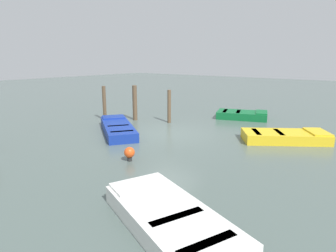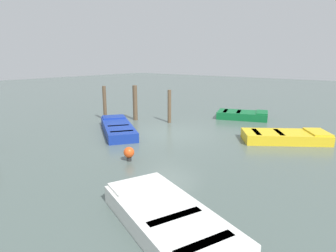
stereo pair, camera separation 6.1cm
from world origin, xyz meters
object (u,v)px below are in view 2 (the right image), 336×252
object	(u,v)px
rowboat_yellow	(285,136)
mooring_piling_far_left	(169,106)
mooring_piling_mid_left	(135,103)
rowboat_white	(167,218)
rowboat_green	(243,115)
marker_buoy	(129,153)
rowboat_blue	(118,128)
mooring_piling_mid_right	(105,103)

from	to	relation	value
rowboat_yellow	mooring_piling_far_left	xyz separation A→B (m)	(0.16, -5.97, 0.66)
mooring_piling_mid_left	mooring_piling_far_left	xyz separation A→B (m)	(-0.64, 1.90, -0.08)
rowboat_white	rowboat_green	xyz separation A→B (m)	(-11.12, -3.42, 0.00)
rowboat_white	rowboat_yellow	bearing A→B (deg)	-68.41
rowboat_yellow	mooring_piling_mid_left	distance (m)	7.95
marker_buoy	rowboat_white	bearing A→B (deg)	56.84
rowboat_white	mooring_piling_far_left	size ratio (longest dim) A/B	2.15
rowboat_blue	mooring_piling_far_left	xyz separation A→B (m)	(-3.11, 0.61, 0.66)
rowboat_yellow	mooring_piling_mid_right	bearing A→B (deg)	156.53
rowboat_white	rowboat_green	bearing A→B (deg)	-51.83
rowboat_yellow	mooring_piling_far_left	world-z (taller)	mooring_piling_far_left
mooring_piling_mid_left	marker_buoy	world-z (taller)	mooring_piling_mid_left
rowboat_blue	rowboat_yellow	world-z (taller)	same
mooring_piling_mid_left	mooring_piling_far_left	bearing A→B (deg)	108.62
mooring_piling_mid_left	rowboat_blue	bearing A→B (deg)	27.67
rowboat_white	mooring_piling_mid_right	xyz separation A→B (m)	(-6.02, -9.24, 0.72)
rowboat_blue	marker_buoy	bearing A→B (deg)	178.26
rowboat_white	mooring_piling_mid_right	size ratio (longest dim) A/B	1.99
rowboat_yellow	marker_buoy	size ratio (longest dim) A/B	7.35
rowboat_white	rowboat_green	world-z (taller)	same
mooring_piling_mid_right	mooring_piling_far_left	world-z (taller)	mooring_piling_mid_right
rowboat_blue	rowboat_white	bearing A→B (deg)	179.87
mooring_piling_mid_right	rowboat_white	bearing A→B (deg)	56.91
rowboat_green	mooring_piling_mid_left	bearing A→B (deg)	-158.36
mooring_piling_far_left	marker_buoy	size ratio (longest dim) A/B	3.63
mooring_piling_mid_right	rowboat_green	bearing A→B (deg)	131.23
rowboat_green	mooring_piling_mid_left	world-z (taller)	mooring_piling_mid_left
mooring_piling_mid_right	mooring_piling_far_left	size ratio (longest dim) A/B	1.08
rowboat_yellow	rowboat_green	xyz separation A→B (m)	(-3.25, -3.35, 0.00)
rowboat_green	mooring_piling_mid_right	xyz separation A→B (m)	(5.10, -5.82, 0.72)
rowboat_yellow	rowboat_blue	bearing A→B (deg)	171.50
rowboat_yellow	mooring_piling_mid_right	size ratio (longest dim) A/B	1.88
mooring_piling_far_left	marker_buoy	bearing A→B (deg)	25.39
mooring_piling_mid_left	mooring_piling_mid_right	bearing A→B (deg)	-50.70
mooring_piling_mid_left	mooring_piling_far_left	distance (m)	2.01
mooring_piling_mid_right	mooring_piling_far_left	xyz separation A→B (m)	(-1.70, 3.20, -0.07)
rowboat_green	marker_buoy	xyz separation A→B (m)	(8.87, -0.03, 0.07)
mooring_piling_mid_right	marker_buoy	world-z (taller)	mooring_piling_mid_right
rowboat_green	mooring_piling_mid_right	distance (m)	7.77
mooring_piling_mid_left	rowboat_white	bearing A→B (deg)	48.29
mooring_piling_far_left	rowboat_white	bearing A→B (deg)	38.04
mooring_piling_far_left	mooring_piling_mid_right	bearing A→B (deg)	-61.99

